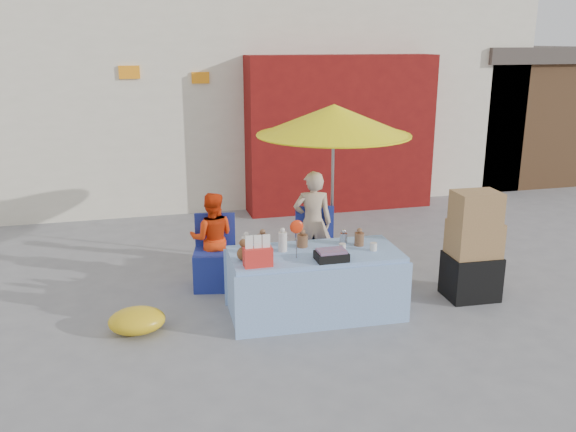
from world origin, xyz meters
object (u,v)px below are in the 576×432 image
object	(u,v)px
umbrella	(334,121)
vendor_orange	(212,238)
chair_left	(215,266)
chair_right	(316,257)
market_table	(314,282)
box_stack	(473,250)
vendor_beige	(313,223)

from	to	relation	value
umbrella	vendor_orange	bearing A→B (deg)	-174.47
chair_left	umbrella	distance (m)	2.27
chair_left	umbrella	bearing A→B (deg)	22.16
chair_right	market_table	bearing A→B (deg)	-96.33
market_table	box_stack	xyz separation A→B (m)	(1.85, -0.04, 0.22)
vendor_orange	vendor_beige	world-z (taller)	vendor_beige
chair_right	box_stack	world-z (taller)	box_stack
chair_right	vendor_orange	size ratio (longest dim) A/B	0.76
market_table	vendor_beige	xyz separation A→B (m)	(0.33, 1.16, 0.29)
chair_left	box_stack	bearing A→B (deg)	-9.20
vendor_orange	umbrella	distance (m)	2.05
chair_left	market_table	bearing A→B (deg)	-36.35
vendor_beige	vendor_orange	bearing A→B (deg)	11.74
vendor_beige	umbrella	xyz separation A→B (m)	(0.30, 0.15, 1.24)
chair_right	umbrella	size ratio (longest dim) A/B	0.41
vendor_beige	chair_left	bearing A→B (deg)	17.90
chair_left	vendor_beige	bearing A→B (deg)	17.90
market_table	chair_left	size ratio (longest dim) A/B	2.19
market_table	box_stack	world-z (taller)	box_stack
chair_left	vendor_orange	bearing A→B (deg)	103.11
vendor_orange	box_stack	size ratio (longest dim) A/B	0.90
chair_left	vendor_beige	distance (m)	1.32
umbrella	vendor_beige	bearing A→B (deg)	-153.43
umbrella	chair_right	bearing A→B (deg)	-136.21
chair_right	umbrella	bearing A→B (deg)	55.53
umbrella	box_stack	bearing A→B (deg)	-47.77
market_table	umbrella	xyz separation A→B (m)	(0.63, 1.31, 1.53)
chair_right	box_stack	bearing A→B (deg)	-23.18
chair_left	umbrella	size ratio (longest dim) A/B	0.41
vendor_orange	umbrella	bearing A→B (deg)	-162.73
market_table	chair_left	xyz separation A→B (m)	(-0.92, 1.02, -0.11)
market_table	chair_right	bearing A→B (deg)	73.95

